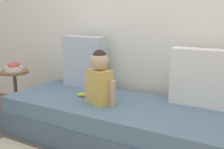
{
  "coord_description": "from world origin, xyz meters",
  "views": [
    {
      "loc": [
        1.09,
        -1.99,
        1.15
      ],
      "look_at": [
        -0.07,
        0.0,
        0.62
      ],
      "focal_mm": 43.53,
      "sensor_mm": 36.0,
      "label": 1
    }
  ],
  "objects_px": {
    "side_table": "(15,81)",
    "throw_pillow_right": "(199,77)",
    "couch": "(119,123)",
    "throw_pillow_left": "(84,62)",
    "toddler": "(100,78)",
    "banana": "(86,95)",
    "fruit_bowl": "(14,67)"
  },
  "relations": [
    {
      "from": "side_table",
      "to": "throw_pillow_right",
      "type": "bearing_deg",
      "value": 6.84
    },
    {
      "from": "couch",
      "to": "throw_pillow_left",
      "type": "bearing_deg",
      "value": 152.33
    },
    {
      "from": "toddler",
      "to": "banana",
      "type": "distance_m",
      "value": 0.32
    },
    {
      "from": "toddler",
      "to": "banana",
      "type": "relative_size",
      "value": 2.79
    },
    {
      "from": "toddler",
      "to": "fruit_bowl",
      "type": "xyz_separation_m",
      "value": [
        -1.27,
        0.16,
        -0.06
      ]
    },
    {
      "from": "toddler",
      "to": "side_table",
      "type": "height_order",
      "value": "toddler"
    },
    {
      "from": "throw_pillow_right",
      "to": "toddler",
      "type": "xyz_separation_m",
      "value": [
        -0.74,
        -0.4,
        -0.01
      ]
    },
    {
      "from": "throw_pillow_right",
      "to": "banana",
      "type": "xyz_separation_m",
      "value": [
        -0.96,
        -0.31,
        -0.22
      ]
    },
    {
      "from": "couch",
      "to": "toddler",
      "type": "distance_m",
      "value": 0.45
    },
    {
      "from": "throw_pillow_right",
      "to": "fruit_bowl",
      "type": "bearing_deg",
      "value": -173.16
    },
    {
      "from": "throw_pillow_right",
      "to": "banana",
      "type": "relative_size",
      "value": 2.84
    },
    {
      "from": "throw_pillow_left",
      "to": "side_table",
      "type": "distance_m",
      "value": 0.89
    },
    {
      "from": "couch",
      "to": "throw_pillow_left",
      "type": "height_order",
      "value": "throw_pillow_left"
    },
    {
      "from": "toddler",
      "to": "side_table",
      "type": "xyz_separation_m",
      "value": [
        -1.27,
        0.16,
        -0.23
      ]
    },
    {
      "from": "throw_pillow_right",
      "to": "fruit_bowl",
      "type": "relative_size",
      "value": 2.55
    },
    {
      "from": "banana",
      "to": "couch",
      "type": "bearing_deg",
      "value": -0.83
    },
    {
      "from": "banana",
      "to": "side_table",
      "type": "distance_m",
      "value": 1.06
    },
    {
      "from": "throw_pillow_left",
      "to": "side_table",
      "type": "height_order",
      "value": "throw_pillow_left"
    },
    {
      "from": "throw_pillow_right",
      "to": "side_table",
      "type": "bearing_deg",
      "value": -173.16
    },
    {
      "from": "toddler",
      "to": "banana",
      "type": "xyz_separation_m",
      "value": [
        -0.22,
        0.09,
        -0.21
      ]
    },
    {
      "from": "banana",
      "to": "side_table",
      "type": "relative_size",
      "value": 0.34
    },
    {
      "from": "throw_pillow_right",
      "to": "banana",
      "type": "bearing_deg",
      "value": -162.22
    },
    {
      "from": "couch",
      "to": "banana",
      "type": "xyz_separation_m",
      "value": [
        -0.36,
        0.01,
        0.21
      ]
    },
    {
      "from": "throw_pillow_left",
      "to": "side_table",
      "type": "relative_size",
      "value": 1.07
    },
    {
      "from": "banana",
      "to": "fruit_bowl",
      "type": "relative_size",
      "value": 0.9
    },
    {
      "from": "throw_pillow_left",
      "to": "toddler",
      "type": "distance_m",
      "value": 0.61
    },
    {
      "from": "couch",
      "to": "throw_pillow_right",
      "type": "relative_size",
      "value": 4.51
    },
    {
      "from": "banana",
      "to": "fruit_bowl",
      "type": "height_order",
      "value": "fruit_bowl"
    },
    {
      "from": "throw_pillow_left",
      "to": "toddler",
      "type": "xyz_separation_m",
      "value": [
        0.45,
        -0.4,
        -0.04
      ]
    },
    {
      "from": "throw_pillow_left",
      "to": "fruit_bowl",
      "type": "distance_m",
      "value": 0.86
    },
    {
      "from": "throw_pillow_right",
      "to": "fruit_bowl",
      "type": "xyz_separation_m",
      "value": [
        -2.02,
        -0.24,
        -0.07
      ]
    },
    {
      "from": "throw_pillow_right",
      "to": "side_table",
      "type": "distance_m",
      "value": 2.05
    }
  ]
}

